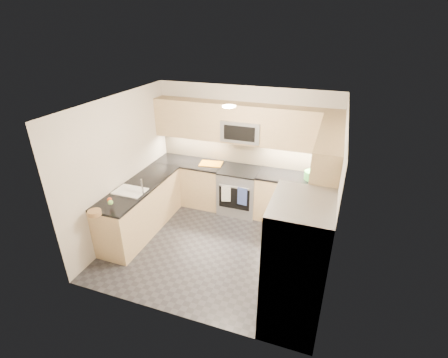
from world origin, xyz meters
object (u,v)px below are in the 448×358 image
at_px(refrigerator, 295,266).
at_px(fruit_basket, 95,213).
at_px(gas_range, 239,191).
at_px(microwave, 242,130).
at_px(utensil_bowl, 312,175).
at_px(cutting_board, 211,164).

bearing_deg(refrigerator, fruit_basket, 178.27).
relative_size(gas_range, fruit_basket, 4.58).
distance_m(microwave, fruit_basket, 3.01).
distance_m(microwave, refrigerator, 3.04).
distance_m(gas_range, utensil_bowl, 1.49).
xyz_separation_m(refrigerator, utensil_bowl, (-0.07, 2.44, 0.12)).
height_order(refrigerator, cutting_board, refrigerator).
height_order(gas_range, microwave, microwave).
bearing_deg(refrigerator, microwave, 119.62).
height_order(cutting_board, fruit_basket, fruit_basket).
bearing_deg(microwave, cutting_board, -173.29).
bearing_deg(refrigerator, gas_range, 120.88).
height_order(microwave, utensil_bowl, microwave).
relative_size(microwave, refrigerator, 0.42).
bearing_deg(gas_range, microwave, 90.00).
bearing_deg(gas_range, utensil_bowl, 0.42).
distance_m(utensil_bowl, fruit_basket, 3.77).
bearing_deg(utensil_bowl, cutting_board, 178.83).
relative_size(gas_range, cutting_board, 2.03).
relative_size(refrigerator, fruit_basket, 9.05).
bearing_deg(fruit_basket, gas_range, 56.05).
xyz_separation_m(gas_range, refrigerator, (1.45, -2.43, 0.45)).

